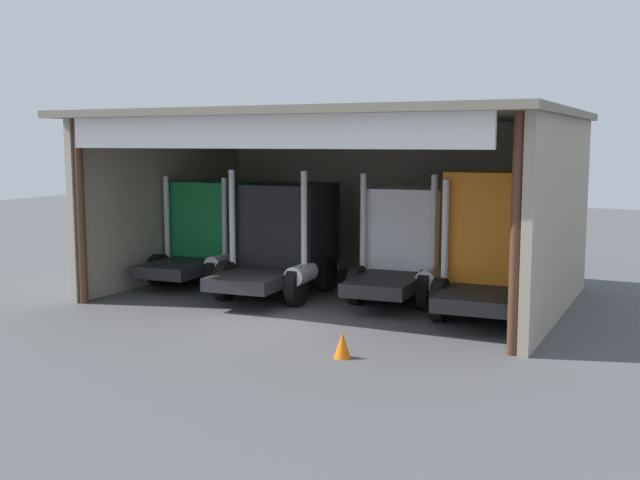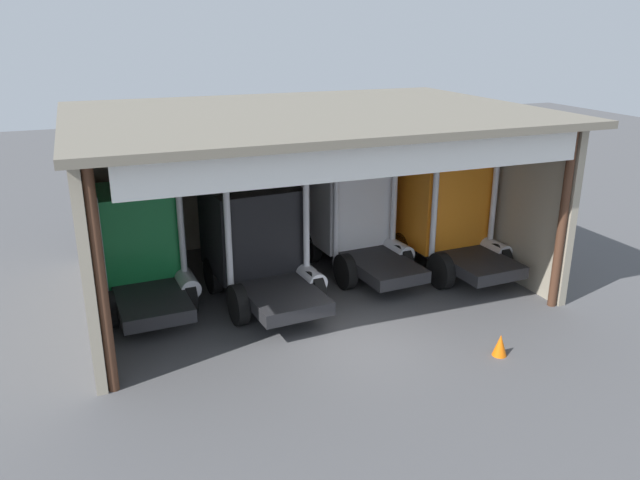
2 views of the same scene
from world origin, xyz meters
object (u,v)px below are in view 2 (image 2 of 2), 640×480
(truck_white_yard_outside, at_px, (350,217))
(tool_cart, at_px, (145,261))
(traffic_cone, at_px, (500,345))
(truck_green_right_bay, at_px, (138,243))
(oil_drum, at_px, (279,236))
(truck_orange_left_bay, at_px, (446,210))
(truck_black_center_left_bay, at_px, (257,240))

(truck_white_yard_outside, relative_size, tool_cart, 5.41)
(tool_cart, relative_size, traffic_cone, 1.79)
(truck_green_right_bay, distance_m, truck_white_yard_outside, 6.79)
(oil_drum, xyz_separation_m, traffic_cone, (2.69, -9.43, -0.16))
(truck_green_right_bay, distance_m, tool_cart, 2.22)
(truck_orange_left_bay, bearing_deg, oil_drum, 138.04)
(truck_orange_left_bay, relative_size, oil_drum, 5.28)
(truck_black_center_left_bay, distance_m, truck_orange_left_bay, 6.44)
(truck_white_yard_outside, distance_m, traffic_cone, 7.14)
(oil_drum, xyz_separation_m, tool_cart, (-4.83, -0.92, 0.06))
(truck_green_right_bay, xyz_separation_m, truck_white_yard_outside, (6.79, 0.24, -0.01))
(truck_orange_left_bay, height_order, tool_cart, truck_orange_left_bay)
(truck_black_center_left_bay, xyz_separation_m, oil_drum, (1.85, 3.78, -1.33))
(truck_black_center_left_bay, height_order, tool_cart, truck_black_center_left_bay)
(truck_black_center_left_bay, bearing_deg, truck_orange_left_bay, -4.24)
(traffic_cone, bearing_deg, tool_cart, 131.46)
(truck_green_right_bay, bearing_deg, tool_cart, 79.00)
(truck_green_right_bay, bearing_deg, truck_orange_left_bay, -8.52)
(truck_green_right_bay, xyz_separation_m, oil_drum, (5.10, 2.75, -1.29))
(truck_white_yard_outside, xyz_separation_m, tool_cart, (-6.52, 1.59, -1.22))
(truck_green_right_bay, height_order, oil_drum, truck_green_right_bay)
(truck_white_yard_outside, distance_m, tool_cart, 6.82)
(truck_orange_left_bay, relative_size, tool_cart, 4.61)
(truck_black_center_left_bay, xyz_separation_m, truck_orange_left_bay, (6.43, 0.02, 0.21))
(truck_black_center_left_bay, relative_size, oil_drum, 5.77)
(truck_orange_left_bay, xyz_separation_m, traffic_cone, (-1.89, -5.67, -1.69))
(truck_black_center_left_bay, distance_m, tool_cart, 4.32)
(truck_black_center_left_bay, bearing_deg, traffic_cone, -55.64)
(truck_orange_left_bay, bearing_deg, tool_cart, 160.60)
(truck_black_center_left_bay, distance_m, traffic_cone, 7.40)
(oil_drum, bearing_deg, truck_white_yard_outside, -56.05)
(truck_black_center_left_bay, bearing_deg, truck_green_right_bay, 157.89)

